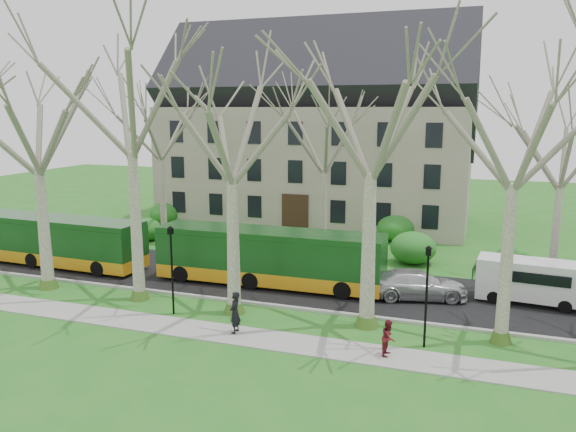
# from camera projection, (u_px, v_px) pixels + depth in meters

# --- Properties ---
(ground) EXTENTS (120.00, 120.00, 0.00)m
(ground) POSITION_uv_depth(u_px,v_px,m) (296.00, 321.00, 26.49)
(ground) COLOR #216D1F
(ground) RESTS_ON ground
(sidewalk) EXTENTS (70.00, 2.00, 0.06)m
(sidewalk) POSITION_uv_depth(u_px,v_px,m) (278.00, 341.00, 24.16)
(sidewalk) COLOR gray
(sidewalk) RESTS_ON ground
(road) EXTENTS (80.00, 8.00, 0.06)m
(road) POSITION_uv_depth(u_px,v_px,m) (327.00, 286.00, 31.59)
(road) COLOR black
(road) RESTS_ON ground
(curb) EXTENTS (80.00, 0.25, 0.14)m
(curb) POSITION_uv_depth(u_px,v_px,m) (306.00, 309.00, 27.87)
(curb) COLOR #A5A39E
(curb) RESTS_ON ground
(building) EXTENTS (26.50, 12.20, 16.00)m
(building) POSITION_uv_depth(u_px,v_px,m) (317.00, 130.00, 49.17)
(building) COLOR gray
(building) RESTS_ON ground
(tree_row_verge) EXTENTS (49.00, 7.00, 14.00)m
(tree_row_verge) POSITION_uv_depth(u_px,v_px,m) (299.00, 173.00, 25.45)
(tree_row_verge) COLOR gray
(tree_row_verge) RESTS_ON ground
(tree_row_far) EXTENTS (33.00, 7.00, 12.00)m
(tree_row_far) POSITION_uv_depth(u_px,v_px,m) (330.00, 170.00, 36.00)
(tree_row_far) COLOR gray
(tree_row_far) RESTS_ON ground
(lamp_row) EXTENTS (36.22, 0.22, 4.30)m
(lamp_row) POSITION_uv_depth(u_px,v_px,m) (289.00, 275.00, 25.08)
(lamp_row) COLOR black
(lamp_row) RESTS_ON ground
(hedges) EXTENTS (30.60, 8.60, 2.00)m
(hedges) POSITION_uv_depth(u_px,v_px,m) (295.00, 233.00, 40.79)
(hedges) COLOR #1C6421
(hedges) RESTS_ON ground
(bus_lead) EXTENTS (12.73, 3.10, 3.16)m
(bus_lead) POSITION_uv_depth(u_px,v_px,m) (53.00, 240.00, 35.78)
(bus_lead) COLOR #134216
(bus_lead) RESTS_ON road
(bus_follow) EXTENTS (12.99, 2.90, 3.24)m
(bus_follow) POSITION_uv_depth(u_px,v_px,m) (269.00, 256.00, 31.65)
(bus_follow) COLOR #134216
(bus_follow) RESTS_ON road
(sedan) EXTENTS (5.52, 3.35, 1.50)m
(sedan) POSITION_uv_depth(u_px,v_px,m) (417.00, 284.00, 29.43)
(sedan) COLOR silver
(sedan) RESTS_ON road
(van_a) EXTENTS (5.30, 2.38, 2.24)m
(van_a) POSITION_uv_depth(u_px,v_px,m) (530.00, 282.00, 28.63)
(van_a) COLOR silver
(van_a) RESTS_ON road
(pedestrian_a) EXTENTS (0.46, 0.69, 1.89)m
(pedestrian_a) POSITION_uv_depth(u_px,v_px,m) (235.00, 312.00, 24.84)
(pedestrian_a) COLOR black
(pedestrian_a) RESTS_ON sidewalk
(pedestrian_b) EXTENTS (0.63, 0.77, 1.48)m
(pedestrian_b) POSITION_uv_depth(u_px,v_px,m) (389.00, 338.00, 22.62)
(pedestrian_b) COLOR maroon
(pedestrian_b) RESTS_ON sidewalk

